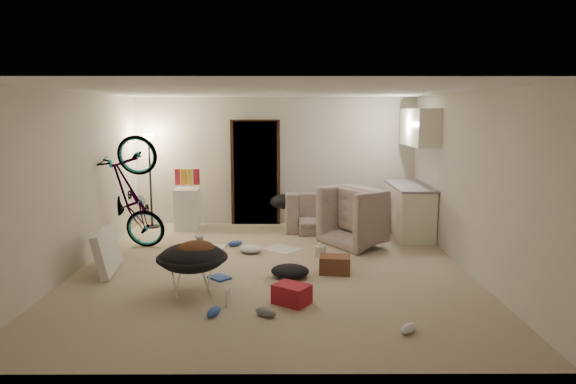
{
  "coord_description": "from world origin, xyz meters",
  "views": [
    {
      "loc": [
        0.2,
        -7.1,
        2.23
      ],
      "look_at": [
        0.23,
        0.6,
        1.02
      ],
      "focal_mm": 32.0,
      "sensor_mm": 36.0,
      "label": 1
    }
  ],
  "objects_px": {
    "armchair": "(369,222)",
    "bicycle": "(132,219)",
    "drink_case_b": "(292,294)",
    "juicer": "(320,251)",
    "kitchen_counter": "(409,211)",
    "saucer_chair": "(192,264)",
    "sofa": "(335,215)",
    "mini_fridge": "(187,209)",
    "tv_box": "(107,251)",
    "floor_lamp": "(150,160)",
    "drink_case_a": "(335,265)"
  },
  "relations": [
    {
      "from": "kitchen_counter",
      "to": "sofa",
      "type": "bearing_deg",
      "value": 160.86
    },
    {
      "from": "floor_lamp",
      "to": "tv_box",
      "type": "height_order",
      "value": "floor_lamp"
    },
    {
      "from": "kitchen_counter",
      "to": "drink_case_a",
      "type": "xyz_separation_m",
      "value": [
        -1.55,
        -2.22,
        -0.32
      ]
    },
    {
      "from": "floor_lamp",
      "to": "saucer_chair",
      "type": "relative_size",
      "value": 2.07
    },
    {
      "from": "kitchen_counter",
      "to": "juicer",
      "type": "xyz_separation_m",
      "value": [
        -1.7,
        -1.41,
        -0.34
      ]
    },
    {
      "from": "kitchen_counter",
      "to": "drink_case_b",
      "type": "relative_size",
      "value": 3.77
    },
    {
      "from": "floor_lamp",
      "to": "saucer_chair",
      "type": "distance_m",
      "value": 4.03
    },
    {
      "from": "tv_box",
      "to": "juicer",
      "type": "bearing_deg",
      "value": 7.54
    },
    {
      "from": "kitchen_counter",
      "to": "saucer_chair",
      "type": "xyz_separation_m",
      "value": [
        -3.38,
        -3.0,
        -0.07
      ]
    },
    {
      "from": "armchair",
      "to": "mini_fridge",
      "type": "bearing_deg",
      "value": 39.05
    },
    {
      "from": "bicycle",
      "to": "juicer",
      "type": "height_order",
      "value": "bicycle"
    },
    {
      "from": "sofa",
      "to": "tv_box",
      "type": "xyz_separation_m",
      "value": [
        -3.43,
        -2.59,
        0.02
      ]
    },
    {
      "from": "armchair",
      "to": "bicycle",
      "type": "height_order",
      "value": "bicycle"
    },
    {
      "from": "tv_box",
      "to": "drink_case_b",
      "type": "distance_m",
      "value": 2.85
    },
    {
      "from": "sofa",
      "to": "saucer_chair",
      "type": "distance_m",
      "value": 4.03
    },
    {
      "from": "sofa",
      "to": "mini_fridge",
      "type": "relative_size",
      "value": 2.46
    },
    {
      "from": "tv_box",
      "to": "drink_case_b",
      "type": "xyz_separation_m",
      "value": [
        2.57,
        -1.22,
        -0.19
      ]
    },
    {
      "from": "mini_fridge",
      "to": "saucer_chair",
      "type": "distance_m",
      "value": 3.62
    },
    {
      "from": "mini_fridge",
      "to": "tv_box",
      "type": "distance_m",
      "value": 2.76
    },
    {
      "from": "mini_fridge",
      "to": "kitchen_counter",
      "type": "bearing_deg",
      "value": -10.27
    },
    {
      "from": "floor_lamp",
      "to": "armchair",
      "type": "bearing_deg",
      "value": -16.47
    },
    {
      "from": "saucer_chair",
      "to": "juicer",
      "type": "distance_m",
      "value": 2.33
    },
    {
      "from": "saucer_chair",
      "to": "drink_case_a",
      "type": "xyz_separation_m",
      "value": [
        1.84,
        0.78,
        -0.25
      ]
    },
    {
      "from": "floor_lamp",
      "to": "tv_box",
      "type": "xyz_separation_m",
      "value": [
        0.1,
        -2.79,
        -1.01
      ]
    },
    {
      "from": "bicycle",
      "to": "mini_fridge",
      "type": "bearing_deg",
      "value": -17.98
    },
    {
      "from": "armchair",
      "to": "bicycle",
      "type": "relative_size",
      "value": 0.58
    },
    {
      "from": "sofa",
      "to": "tv_box",
      "type": "height_order",
      "value": "tv_box"
    },
    {
      "from": "armchair",
      "to": "mini_fridge",
      "type": "xyz_separation_m",
      "value": [
        -3.3,
        1.09,
        0.03
      ]
    },
    {
      "from": "saucer_chair",
      "to": "drink_case_b",
      "type": "relative_size",
      "value": 2.2
    },
    {
      "from": "bicycle",
      "to": "mini_fridge",
      "type": "distance_m",
      "value": 1.6
    },
    {
      "from": "kitchen_counter",
      "to": "armchair",
      "type": "relative_size",
      "value": 1.36
    },
    {
      "from": "drink_case_b",
      "to": "juicer",
      "type": "bearing_deg",
      "value": 111.12
    },
    {
      "from": "sofa",
      "to": "saucer_chair",
      "type": "relative_size",
      "value": 2.17
    },
    {
      "from": "armchair",
      "to": "saucer_chair",
      "type": "distance_m",
      "value": 3.56
    },
    {
      "from": "drink_case_b",
      "to": "sofa",
      "type": "bearing_deg",
      "value": 111.72
    },
    {
      "from": "armchair",
      "to": "bicycle",
      "type": "bearing_deg",
      "value": 62.91
    },
    {
      "from": "floor_lamp",
      "to": "sofa",
      "type": "distance_m",
      "value": 3.69
    },
    {
      "from": "armchair",
      "to": "juicer",
      "type": "relative_size",
      "value": 4.53
    },
    {
      "from": "floor_lamp",
      "to": "bicycle",
      "type": "bearing_deg",
      "value": -86.36
    },
    {
      "from": "juicer",
      "to": "sofa",
      "type": "bearing_deg",
      "value": 77.85
    },
    {
      "from": "bicycle",
      "to": "juicer",
      "type": "relative_size",
      "value": 7.77
    },
    {
      "from": "sofa",
      "to": "drink_case_b",
      "type": "relative_size",
      "value": 4.78
    },
    {
      "from": "drink_case_b",
      "to": "juicer",
      "type": "relative_size",
      "value": 1.63
    },
    {
      "from": "bicycle",
      "to": "drink_case_b",
      "type": "bearing_deg",
      "value": -128.95
    },
    {
      "from": "sofa",
      "to": "tv_box",
      "type": "relative_size",
      "value": 2.09
    },
    {
      "from": "juicer",
      "to": "bicycle",
      "type": "bearing_deg",
      "value": 170.84
    },
    {
      "from": "bicycle",
      "to": "tv_box",
      "type": "bearing_deg",
      "value": -175.4
    },
    {
      "from": "saucer_chair",
      "to": "drink_case_b",
      "type": "xyz_separation_m",
      "value": [
        1.22,
        -0.37,
        -0.25
      ]
    },
    {
      "from": "drink_case_a",
      "to": "juicer",
      "type": "xyz_separation_m",
      "value": [
        -0.15,
        0.8,
        -0.02
      ]
    },
    {
      "from": "floor_lamp",
      "to": "drink_case_a",
      "type": "xyz_separation_m",
      "value": [
        3.28,
        -2.87,
        -1.19
      ]
    }
  ]
}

